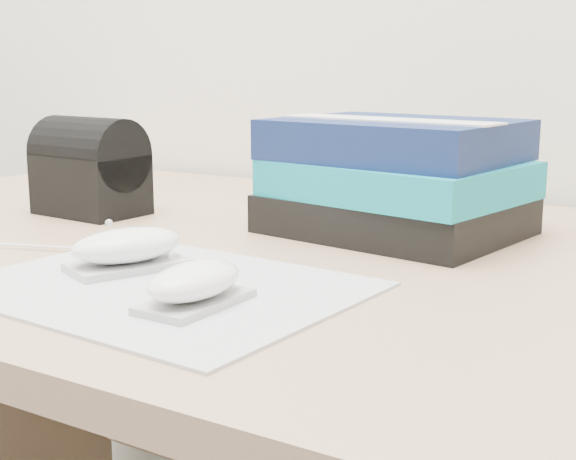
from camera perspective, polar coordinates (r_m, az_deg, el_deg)
The scene contains 7 objects.
desk at distance 0.96m, azimuth 7.47°, elevation -14.78°, with size 1.60×0.80×0.73m.
mousepad at distance 0.71m, azimuth -9.07°, elevation -4.00°, with size 0.33×0.26×0.00m, color #96969E.
mouse_rear at distance 0.77m, azimuth -11.36°, elevation -1.31°, with size 0.10×0.12×0.05m.
mouse_front at distance 0.64m, azimuth -6.65°, elevation -3.85°, with size 0.06×0.10×0.04m.
usb_cable at distance 0.90m, azimuth -18.75°, elevation -1.02°, with size 0.00×0.00×0.21m, color white.
book_stack at distance 0.93m, azimuth 7.68°, elevation 3.70°, with size 0.30×0.25×0.13m.
pouch at distance 1.07m, azimuth -13.91°, elevation 4.34°, with size 0.14×0.10×0.13m.
Camera 1 is at (0.35, 0.86, 0.92)m, focal length 50.00 mm.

